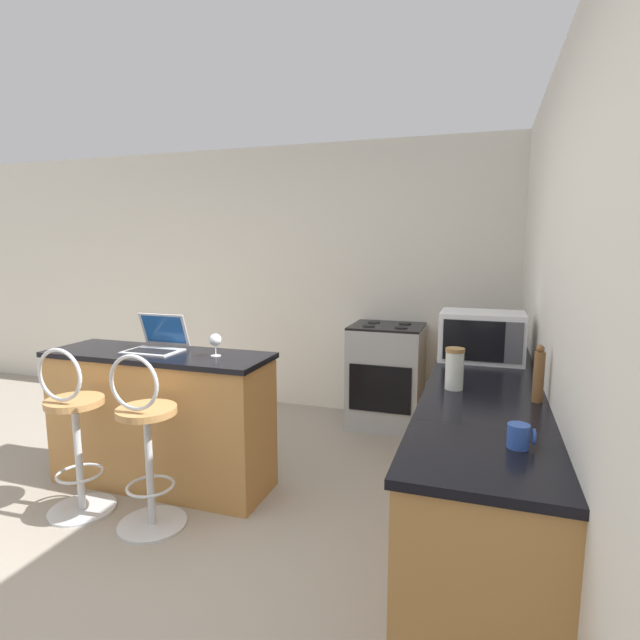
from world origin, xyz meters
TOP-DOWN VIEW (x-y plane):
  - ground_plane at (0.00, 0.00)m, footprint 20.00×20.00m
  - wall_back at (0.00, 2.75)m, footprint 12.00×0.06m
  - wall_right at (2.00, 0.00)m, footprint 0.06×12.00m
  - breakfast_bar at (-0.40, 0.81)m, footprint 1.55×0.51m
  - counter_right at (1.69, 1.11)m, footprint 0.58×3.25m
  - bar_stool_near at (-0.66, 0.32)m, footprint 0.40×0.40m
  - bar_stool_far at (-0.14, 0.32)m, footprint 0.40×0.40m
  - laptop at (-0.44, 0.87)m, footprint 0.36×0.30m
  - microwave at (1.66, 1.26)m, footprint 0.50×0.35m
  - toaster at (1.71, 1.89)m, footprint 0.26×0.26m
  - stove_range at (0.85, 2.42)m, footprint 0.64×0.56m
  - storage_jar at (1.54, 0.55)m, footprint 0.09×0.09m
  - pepper_mill at (1.92, 0.46)m, footprint 0.05×0.05m
  - mug_blue at (1.81, -0.12)m, footprint 0.10×0.08m
  - wine_glass_tall at (0.03, 0.83)m, footprint 0.08×0.08m

SIDE VIEW (x-z plane):
  - ground_plane at x=0.00m, z-range 0.00..0.00m
  - stove_range at x=0.85m, z-range 0.00..0.94m
  - counter_right at x=1.69m, z-range 0.00..0.93m
  - breakfast_bar at x=-0.40m, z-range 0.00..0.93m
  - bar_stool_near at x=-0.66m, z-range -0.02..1.03m
  - bar_stool_far at x=-0.14m, z-range -0.02..1.03m
  - mug_blue at x=1.81m, z-range 0.93..1.02m
  - laptop at x=-0.44m, z-range 0.87..1.12m
  - toaster at x=1.71m, z-range 0.93..1.11m
  - wine_glass_tall at x=0.03m, z-range 0.96..1.11m
  - storage_jar at x=1.54m, z-range 0.93..1.14m
  - pepper_mill at x=1.92m, z-range 0.93..1.19m
  - microwave at x=1.66m, z-range 0.93..1.23m
  - wall_back at x=0.00m, z-range 0.00..2.60m
  - wall_right at x=2.00m, z-range 0.00..2.60m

